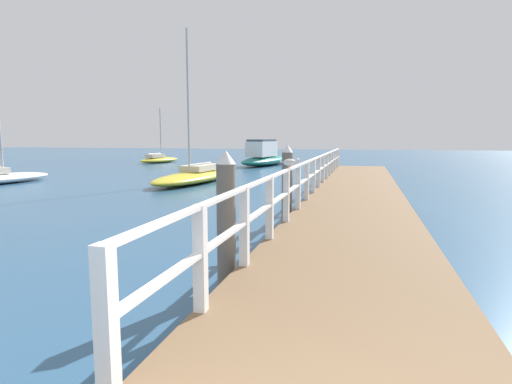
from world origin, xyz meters
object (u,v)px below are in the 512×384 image
(boat_2, at_px, (194,176))
(boat_3, at_px, (159,159))
(seagull_foreground, at_px, (290,162))
(dock_piling_far, at_px, (287,185))
(boat_1, at_px, (264,157))
(dock_piling_near, at_px, (226,221))

(boat_2, height_order, boat_3, boat_2)
(boat_2, relative_size, boat_3, 1.46)
(seagull_foreground, height_order, boat_3, boat_3)
(dock_piling_far, bearing_deg, boat_2, 125.88)
(dock_piling_far, xyz_separation_m, boat_1, (-6.02, 22.64, -0.35))
(dock_piling_near, xyz_separation_m, boat_1, (-6.02, 27.60, -0.35))
(dock_piling_near, xyz_separation_m, boat_3, (-16.14, 28.74, -0.74))
(dock_piling_far, xyz_separation_m, boat_3, (-16.14, 23.78, -0.74))
(dock_piling_far, distance_m, boat_2, 10.97)
(seagull_foreground, relative_size, boat_1, 0.05)
(dock_piling_far, relative_size, seagull_foreground, 4.63)
(seagull_foreground, height_order, boat_1, boat_1)
(dock_piling_near, distance_m, boat_2, 15.26)
(boat_2, bearing_deg, boat_3, -52.38)
(boat_2, xyz_separation_m, boat_3, (-9.72, 14.91, -0.04))
(boat_1, bearing_deg, dock_piling_near, 111.89)
(dock_piling_far, distance_m, seagull_foreground, 1.98)
(seagull_foreground, distance_m, boat_1, 25.30)
(boat_1, distance_m, boat_2, 13.78)
(seagull_foreground, distance_m, boat_2, 12.74)
(dock_piling_near, relative_size, dock_piling_far, 1.00)
(boat_3, bearing_deg, boat_1, 5.84)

